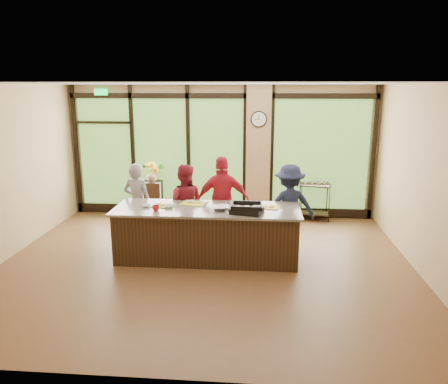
% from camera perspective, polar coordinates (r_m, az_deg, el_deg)
% --- Properties ---
extents(floor, '(7.00, 7.00, 0.00)m').
position_cam_1_polar(floor, '(7.55, -2.46, -9.46)').
color(floor, brown).
rests_on(floor, ground).
extents(ceiling, '(7.00, 7.00, 0.00)m').
position_cam_1_polar(ceiling, '(6.94, -2.71, 13.97)').
color(ceiling, silver).
rests_on(ceiling, back_wall).
extents(back_wall, '(7.00, 0.00, 7.00)m').
position_cam_1_polar(back_wall, '(10.03, -0.39, 5.30)').
color(back_wall, tan).
rests_on(back_wall, floor).
extents(right_wall, '(0.00, 6.00, 6.00)m').
position_cam_1_polar(right_wall, '(7.50, 25.00, 1.13)').
color(right_wall, tan).
rests_on(right_wall, floor).
extents(window_wall, '(6.90, 0.12, 3.00)m').
position_cam_1_polar(window_wall, '(9.99, 0.53, 4.65)').
color(window_wall, tan).
rests_on(window_wall, floor).
extents(island_base, '(3.10, 1.00, 0.88)m').
position_cam_1_polar(island_base, '(7.66, -2.21, -5.55)').
color(island_base, black).
rests_on(island_base, floor).
extents(countertop, '(3.20, 1.10, 0.04)m').
position_cam_1_polar(countertop, '(7.53, -2.24, -2.24)').
color(countertop, slate).
rests_on(countertop, island_base).
extents(wall_clock, '(0.36, 0.04, 0.36)m').
position_cam_1_polar(wall_clock, '(9.77, 4.57, 9.46)').
color(wall_clock, black).
rests_on(wall_clock, window_wall).
extents(cook_left, '(0.63, 0.48, 1.55)m').
position_cam_1_polar(cook_left, '(8.60, -11.22, -1.34)').
color(cook_left, gray).
rests_on(cook_left, floor).
extents(cook_midleft, '(0.76, 0.60, 1.55)m').
position_cam_1_polar(cook_midleft, '(8.31, -5.19, -1.63)').
color(cook_midleft, maroon).
rests_on(cook_midleft, floor).
extents(cook_midright, '(1.06, 0.57, 1.71)m').
position_cam_1_polar(cook_midright, '(8.17, -0.16, -1.26)').
color(cook_midright, '#A61929').
rests_on(cook_midright, floor).
extents(cook_right, '(1.11, 0.76, 1.57)m').
position_cam_1_polar(cook_right, '(8.23, 8.48, -1.82)').
color(cook_right, '#191E37').
rests_on(cook_right, floor).
extents(roasting_pan, '(0.58, 0.50, 0.09)m').
position_cam_1_polar(roasting_pan, '(7.22, 2.99, -2.41)').
color(roasting_pan, black).
rests_on(roasting_pan, countertop).
extents(mixing_bowl, '(0.36, 0.36, 0.07)m').
position_cam_1_polar(mixing_bowl, '(7.38, -0.46, -2.11)').
color(mixing_bowl, silver).
rests_on(mixing_bowl, countertop).
extents(cutting_board_left, '(0.44, 0.38, 0.01)m').
position_cam_1_polar(cutting_board_left, '(7.70, -7.92, -1.79)').
color(cutting_board_left, green).
rests_on(cutting_board_left, countertop).
extents(cutting_board_center, '(0.51, 0.43, 0.01)m').
position_cam_1_polar(cutting_board_center, '(7.80, -3.97, -1.48)').
color(cutting_board_center, gold).
rests_on(cutting_board_center, countertop).
extents(cutting_board_right, '(0.43, 0.36, 0.01)m').
position_cam_1_polar(cutting_board_right, '(7.58, 5.82, -1.98)').
color(cutting_board_right, gold).
rests_on(cutting_board_right, countertop).
extents(prep_bowl_near, '(0.19, 0.19, 0.05)m').
position_cam_1_polar(prep_bowl_near, '(7.69, -10.13, -1.78)').
color(prep_bowl_near, silver).
rests_on(prep_bowl_near, countertop).
extents(prep_bowl_mid, '(0.15, 0.15, 0.05)m').
position_cam_1_polar(prep_bowl_mid, '(7.58, -7.19, -1.88)').
color(prep_bowl_mid, silver).
rests_on(prep_bowl_mid, countertop).
extents(prep_bowl_far, '(0.18, 0.18, 0.04)m').
position_cam_1_polar(prep_bowl_far, '(7.87, -4.27, -1.27)').
color(prep_bowl_far, silver).
rests_on(prep_bowl_far, countertop).
extents(red_ramekin, '(0.13, 0.13, 0.09)m').
position_cam_1_polar(red_ramekin, '(7.42, -8.89, -2.10)').
color(red_ramekin, red).
rests_on(red_ramekin, countertop).
extents(flower_stand, '(0.43, 0.43, 0.82)m').
position_cam_1_polar(flower_stand, '(10.26, -9.25, -0.89)').
color(flower_stand, black).
rests_on(flower_stand, floor).
extents(flower_vase, '(0.30, 0.30, 0.29)m').
position_cam_1_polar(flower_vase, '(10.14, -9.37, 2.16)').
color(flower_vase, '#937950').
rests_on(flower_vase, flower_stand).
extents(bar_cart, '(0.74, 0.52, 0.92)m').
position_cam_1_polar(bar_cart, '(10.01, 11.74, -0.57)').
color(bar_cart, black).
rests_on(bar_cart, floor).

